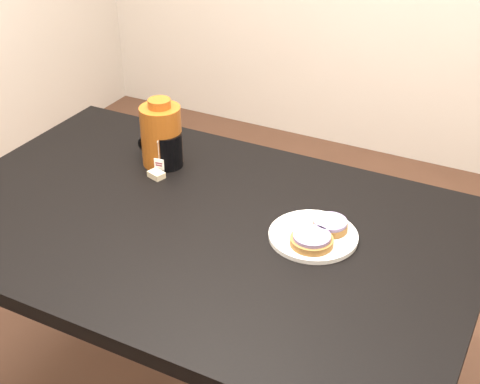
{
  "coord_description": "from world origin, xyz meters",
  "views": [
    {
      "loc": [
        0.75,
        -1.21,
        1.69
      ],
      "look_at": [
        0.07,
        0.08,
        0.81
      ],
      "focal_mm": 50.0,
      "sensor_mm": 36.0,
      "label": 1
    }
  ],
  "objects_px": {
    "bagel_back": "(330,225)",
    "bagel_front": "(312,240)",
    "mug": "(166,149)",
    "bagel_package": "(161,134)",
    "table": "(200,247)",
    "plate": "(313,235)",
    "teabag_pouch": "(156,175)"
  },
  "relations": [
    {
      "from": "bagel_back",
      "to": "bagel_package",
      "type": "relative_size",
      "value": 0.44
    },
    {
      "from": "table",
      "to": "mug",
      "type": "height_order",
      "value": "mug"
    },
    {
      "from": "table",
      "to": "bagel_front",
      "type": "bearing_deg",
      "value": 3.79
    },
    {
      "from": "bagel_back",
      "to": "bagel_front",
      "type": "distance_m",
      "value": 0.08
    },
    {
      "from": "teabag_pouch",
      "to": "bagel_package",
      "type": "distance_m",
      "value": 0.12
    },
    {
      "from": "table",
      "to": "bagel_back",
      "type": "height_order",
      "value": "bagel_back"
    },
    {
      "from": "mug",
      "to": "teabag_pouch",
      "type": "height_order",
      "value": "mug"
    },
    {
      "from": "table",
      "to": "bagel_back",
      "type": "bearing_deg",
      "value": 17.25
    },
    {
      "from": "plate",
      "to": "bagel_front",
      "type": "bearing_deg",
      "value": -74.08
    },
    {
      "from": "plate",
      "to": "teabag_pouch",
      "type": "height_order",
      "value": "teabag_pouch"
    },
    {
      "from": "plate",
      "to": "bagel_front",
      "type": "xyz_separation_m",
      "value": [
        0.01,
        -0.04,
        0.02
      ]
    },
    {
      "from": "table",
      "to": "bagel_package",
      "type": "distance_m",
      "value": 0.37
    },
    {
      "from": "plate",
      "to": "teabag_pouch",
      "type": "bearing_deg",
      "value": 171.78
    },
    {
      "from": "plate",
      "to": "bagel_package",
      "type": "xyz_separation_m",
      "value": [
        -0.54,
        0.16,
        0.08
      ]
    },
    {
      "from": "bagel_front",
      "to": "bagel_package",
      "type": "relative_size",
      "value": 0.61
    },
    {
      "from": "teabag_pouch",
      "to": "bagel_back",
      "type": "bearing_deg",
      "value": -3.95
    },
    {
      "from": "bagel_front",
      "to": "bagel_package",
      "type": "bearing_deg",
      "value": 160.25
    },
    {
      "from": "teabag_pouch",
      "to": "bagel_front",
      "type": "bearing_deg",
      "value": -12.54
    },
    {
      "from": "teabag_pouch",
      "to": "bagel_package",
      "type": "xyz_separation_m",
      "value": [
        -0.03,
        0.08,
        0.08
      ]
    },
    {
      "from": "mug",
      "to": "teabag_pouch",
      "type": "bearing_deg",
      "value": -87.18
    },
    {
      "from": "bagel_front",
      "to": "teabag_pouch",
      "type": "xyz_separation_m",
      "value": [
        -0.52,
        0.12,
        -0.02
      ]
    },
    {
      "from": "table",
      "to": "plate",
      "type": "distance_m",
      "value": 0.31
    },
    {
      "from": "table",
      "to": "bagel_package",
      "type": "relative_size",
      "value": 6.96
    },
    {
      "from": "table",
      "to": "bagel_front",
      "type": "distance_m",
      "value": 0.32
    },
    {
      "from": "table",
      "to": "bagel_front",
      "type": "xyz_separation_m",
      "value": [
        0.3,
        0.02,
        0.11
      ]
    },
    {
      "from": "bagel_back",
      "to": "bagel_package",
      "type": "distance_m",
      "value": 0.58
    },
    {
      "from": "bagel_back",
      "to": "mug",
      "type": "height_order",
      "value": "mug"
    },
    {
      "from": "bagel_back",
      "to": "mug",
      "type": "relative_size",
      "value": 0.61
    },
    {
      "from": "table",
      "to": "bagel_back",
      "type": "distance_m",
      "value": 0.35
    },
    {
      "from": "plate",
      "to": "bagel_package",
      "type": "distance_m",
      "value": 0.57
    },
    {
      "from": "mug",
      "to": "bagel_package",
      "type": "height_order",
      "value": "bagel_package"
    },
    {
      "from": "mug",
      "to": "table",
      "type": "bearing_deg",
      "value": -49.97
    }
  ]
}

